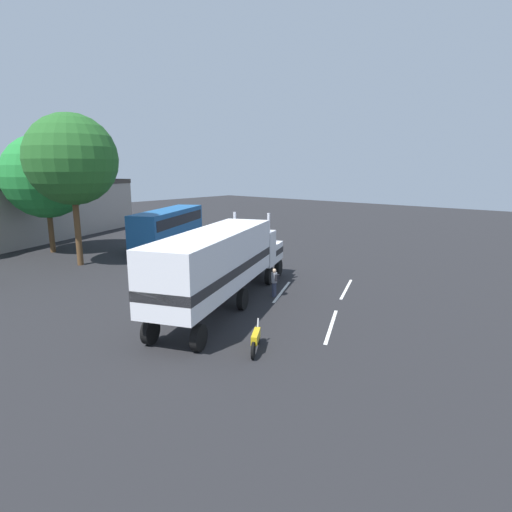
# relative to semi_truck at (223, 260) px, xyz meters

# --- Properties ---
(ground_plane) EXTENTS (120.00, 120.00, 0.00)m
(ground_plane) POSITION_rel_semi_truck_xyz_m (5.58, 2.77, -2.52)
(ground_plane) COLOR #232326
(lane_stripe_near) EXTENTS (4.07, 1.97, 0.01)m
(lane_stripe_near) POSITION_rel_semi_truck_xyz_m (4.16, -0.73, -2.52)
(lane_stripe_near) COLOR silver
(lane_stripe_near) RESTS_ON ground_plane
(lane_stripe_mid) EXTENTS (4.18, 1.69, 0.01)m
(lane_stripe_mid) POSITION_rel_semi_truck_xyz_m (7.11, -3.37, -2.52)
(lane_stripe_mid) COLOR silver
(lane_stripe_mid) RESTS_ON ground_plane
(lane_stripe_far) EXTENTS (4.09, 1.93, 0.01)m
(lane_stripe_far) POSITION_rel_semi_truck_xyz_m (1.23, -5.78, -2.52)
(lane_stripe_far) COLOR silver
(lane_stripe_far) RESTS_ON ground_plane
(semi_truck) EXTENTS (14.01, 7.81, 4.50)m
(semi_truck) POSITION_rel_semi_truck_xyz_m (0.00, 0.00, 0.00)
(semi_truck) COLOR white
(semi_truck) RESTS_ON ground_plane
(person_bystander) EXTENTS (0.34, 0.46, 1.63)m
(person_bystander) POSITION_rel_semi_truck_xyz_m (3.11, -0.97, -1.63)
(person_bystander) COLOR #2D3347
(person_bystander) RESTS_ON ground_plane
(parked_bus) EXTENTS (10.91, 7.41, 3.40)m
(parked_bus) POSITION_rel_semi_truck_xyz_m (9.06, 16.02, -0.46)
(parked_bus) COLOR #1E5999
(parked_bus) RESTS_ON ground_plane
(motorcycle) EXTENTS (1.84, 1.21, 1.12)m
(motorcycle) POSITION_rel_semi_truck_xyz_m (-3.06, -4.83, -2.04)
(motorcycle) COLOR black
(motorcycle) RESTS_ON ground_plane
(tree_left) EXTENTS (6.51, 6.51, 11.01)m
(tree_left) POSITION_rel_semi_truck_xyz_m (-0.09, 15.04, 5.21)
(tree_left) COLOR brown
(tree_left) RESTS_ON ground_plane
(tree_right) EXTENTS (6.97, 6.97, 9.96)m
(tree_right) POSITION_rel_semi_truck_xyz_m (0.79, 21.53, 3.94)
(tree_right) COLOR brown
(tree_right) RESTS_ON ground_plane
(building_backdrop) EXTENTS (23.76, 14.54, 5.80)m
(building_backdrop) POSITION_rel_semi_truck_xyz_m (3.53, 29.76, 0.59)
(building_backdrop) COLOR #9E938C
(building_backdrop) RESTS_ON ground_plane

